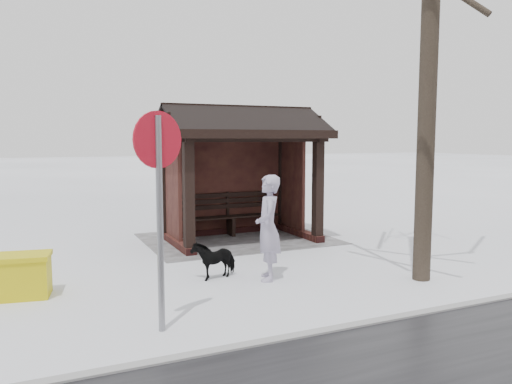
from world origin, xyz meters
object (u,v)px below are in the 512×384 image
at_px(bus_shelter, 238,146).
at_px(dog, 214,259).
at_px(pedestrian, 268,228).
at_px(grit_bin, 21,276).
at_px(road_sign, 159,177).

bearing_deg(bus_shelter, dog, 60.37).
relative_size(pedestrian, dog, 2.34).
distance_m(bus_shelter, grit_bin, 5.58).
height_order(bus_shelter, road_sign, bus_shelter).
xyz_separation_m(bus_shelter, dog, (1.60, 2.81, -1.85)).
distance_m(dog, road_sign, 2.87).
xyz_separation_m(grit_bin, road_sign, (-1.58, 2.13, 1.56)).
height_order(bus_shelter, dog, bus_shelter).
relative_size(grit_bin, road_sign, 0.35).
relative_size(bus_shelter, dog, 4.81).
relative_size(pedestrian, grit_bin, 1.89).
bearing_deg(grit_bin, bus_shelter, -140.22).
bearing_deg(grit_bin, dog, -173.59).
xyz_separation_m(pedestrian, road_sign, (2.15, 1.47, 1.01)).
height_order(bus_shelter, pedestrian, bus_shelter).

